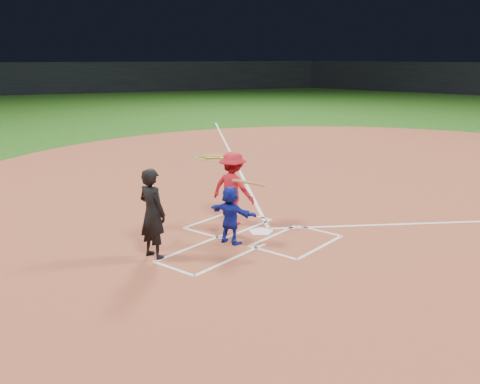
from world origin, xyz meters
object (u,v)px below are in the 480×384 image
Objects in this scene: on_deck_circle at (215,157)px; batter_at_plate at (233,188)px; umpire at (152,213)px; catcher at (230,215)px; home_plate at (261,232)px.

on_deck_circle is 0.97× the size of batter_at_plate.
on_deck_circle is at bearing 134.43° from batter_at_plate.
on_deck_circle is at bearing -53.58° from umpire.
umpire is at bearing -55.07° from on_deck_circle.
home_plate is at bearing -98.76° from catcher.
catcher is (6.85, -7.22, 0.63)m from on_deck_circle.
home_plate is 0.35× the size of on_deck_circle.
catcher is 1.77m from umpire.
on_deck_circle is 0.93× the size of umpire.
batter_at_plate is at bearing -85.38° from umpire.
catcher reaches higher than home_plate.
batter_at_plate is (-0.91, 0.08, 0.87)m from home_plate.
on_deck_circle is 8.65m from batter_at_plate.
umpire reaches higher than on_deck_circle.
batter_at_plate reaches higher than home_plate.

